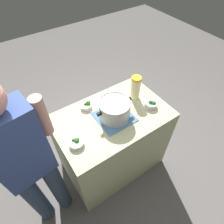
{
  "coord_description": "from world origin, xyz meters",
  "views": [
    {
      "loc": [
        0.66,
        0.97,
        2.22
      ],
      "look_at": [
        0.0,
        0.0,
        0.94
      ],
      "focal_mm": 30.7,
      "sensor_mm": 36.0,
      "label": 1
    }
  ],
  "objects": [
    {
      "name": "broccoli_bowl_center",
      "position": [
        -0.37,
        0.11,
        0.92
      ],
      "size": [
        0.12,
        0.12,
        0.08
      ],
      "color": "silver",
      "rests_on": "counter_slab"
    },
    {
      "name": "counter_slab",
      "position": [
        0.0,
        0.0,
        0.44
      ],
      "size": [
        1.07,
        0.69,
        0.89
      ],
      "primitive_type": "cube",
      "color": "#BDBD8F",
      "rests_on": "ground_plane"
    },
    {
      "name": "broccoli_bowl_front",
      "position": [
        0.14,
        -0.23,
        0.92
      ],
      "size": [
        0.11,
        0.11,
        0.08
      ],
      "color": "silver",
      "rests_on": "counter_slab"
    },
    {
      "name": "person_cook",
      "position": [
        0.79,
        0.11,
        0.95
      ],
      "size": [
        0.5,
        0.24,
        1.71
      ],
      "color": "#384761",
      "rests_on": "ground_plane"
    },
    {
      "name": "dish_cloth",
      "position": [
        -0.01,
        0.03,
        0.89
      ],
      "size": [
        0.32,
        0.32,
        0.01
      ],
      "primitive_type": "cube",
      "color": "#537BAB",
      "rests_on": "counter_slab"
    },
    {
      "name": "lemonade_pitcher",
      "position": [
        -0.33,
        -0.07,
        1.02
      ],
      "size": [
        0.1,
        0.1,
        0.25
      ],
      "color": "beige",
      "rests_on": "counter_slab"
    },
    {
      "name": "broccoli_bowl_back",
      "position": [
        0.41,
        0.09,
        0.92
      ],
      "size": [
        0.13,
        0.13,
        0.07
      ],
      "color": "silver",
      "rests_on": "counter_slab"
    },
    {
      "name": "cooking_pot",
      "position": [
        -0.01,
        0.03,
        0.99
      ],
      "size": [
        0.35,
        0.28,
        0.18
      ],
      "color": "#B7B7BC",
      "rests_on": "dish_cloth"
    },
    {
      "name": "ground_plane",
      "position": [
        0.0,
        0.0,
        0.0
      ],
      "size": [
        8.0,
        8.0,
        0.0
      ],
      "primitive_type": "plane",
      "color": "#5E5A59"
    }
  ]
}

